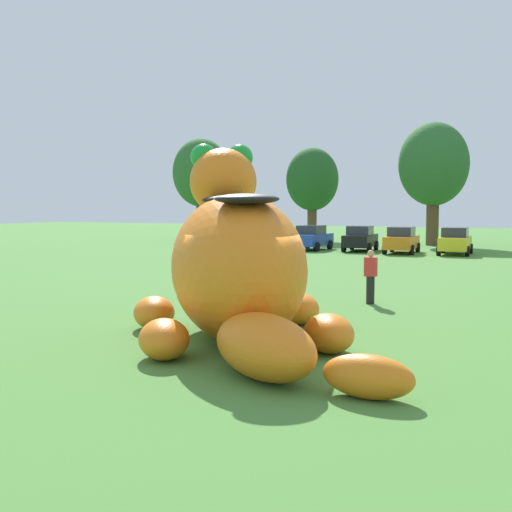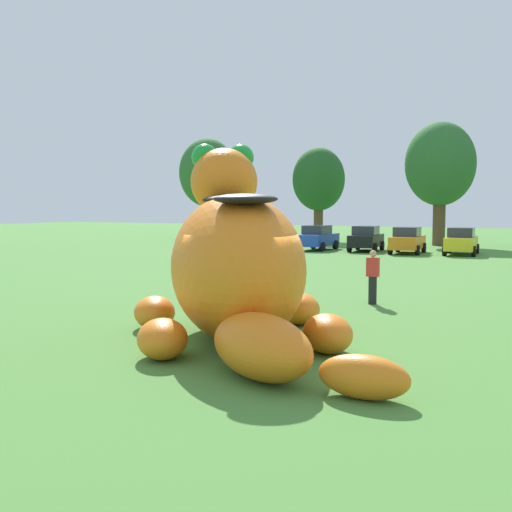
% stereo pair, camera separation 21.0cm
% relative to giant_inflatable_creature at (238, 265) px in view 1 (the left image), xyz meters
% --- Properties ---
extents(ground_plane, '(160.00, 160.00, 0.00)m').
position_rel_giant_inflatable_creature_xyz_m(ground_plane, '(0.73, -0.55, -1.74)').
color(ground_plane, '#4C8438').
extents(giant_inflatable_creature, '(8.17, 7.50, 4.77)m').
position_rel_giant_inflatable_creature_xyz_m(giant_inflatable_creature, '(0.00, 0.00, 0.00)').
color(giant_inflatable_creature, orange).
rests_on(giant_inflatable_creature, ground).
extents(car_blue, '(1.97, 4.12, 1.72)m').
position_rel_giant_inflatable_creature_xyz_m(car_blue, '(-9.40, 28.85, -0.88)').
color(car_blue, '#2347B7').
rests_on(car_blue, ground).
extents(car_black, '(2.24, 4.24, 1.72)m').
position_rel_giant_inflatable_creature_xyz_m(car_black, '(-6.07, 29.34, -0.88)').
color(car_black, black).
rests_on(car_black, ground).
extents(car_orange, '(2.15, 4.21, 1.72)m').
position_rel_giant_inflatable_creature_xyz_m(car_orange, '(-3.05, 28.50, -0.88)').
color(car_orange, orange).
rests_on(car_orange, ground).
extents(car_yellow, '(2.14, 4.20, 1.72)m').
position_rel_giant_inflatable_creature_xyz_m(car_yellow, '(0.25, 28.90, -0.88)').
color(car_yellow, yellow).
rests_on(car_yellow, ground).
extents(tree_far_left, '(5.18, 5.18, 9.19)m').
position_rel_giant_inflatable_creature_xyz_m(tree_far_left, '(-23.72, 37.82, 4.27)').
color(tree_far_left, brown).
rests_on(tree_far_left, ground).
extents(tree_left, '(4.58, 4.58, 8.13)m').
position_rel_giant_inflatable_creature_xyz_m(tree_left, '(-13.78, 40.13, 3.57)').
color(tree_left, brown).
rests_on(tree_left, ground).
extents(tree_mid_left, '(5.34, 5.34, 9.47)m').
position_rel_giant_inflatable_creature_xyz_m(tree_mid_left, '(-2.91, 37.83, 4.45)').
color(tree_mid_left, brown).
rests_on(tree_mid_left, ground).
extents(spectator_wandering, '(0.38, 0.26, 1.71)m').
position_rel_giant_inflatable_creature_xyz_m(spectator_wandering, '(1.23, 6.65, -0.89)').
color(spectator_wandering, black).
rests_on(spectator_wandering, ground).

